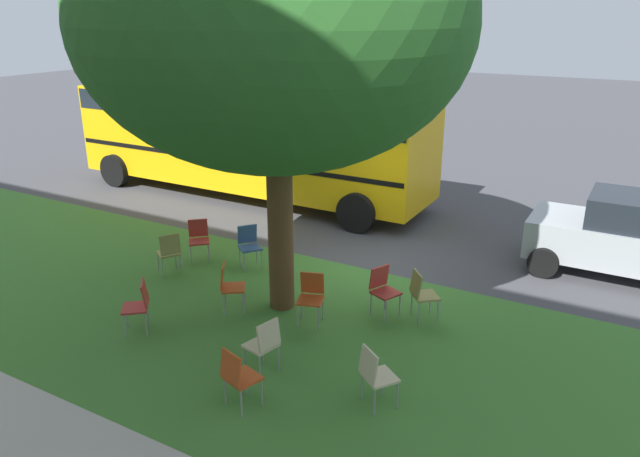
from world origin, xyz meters
name	(u,v)px	position (x,y,z in m)	size (l,w,h in m)	color
ground	(363,264)	(0.00, 0.00, 0.00)	(80.00, 80.00, 0.00)	#424247
grass_verge	(280,331)	(0.00, 3.20, 0.00)	(48.00, 6.00, 0.01)	#3D752D
street_tree	(276,25)	(0.47, 2.39, 4.79)	(6.12, 6.12, 7.06)	brown
chair_0	(238,375)	(-0.64, 5.16, 0.52)	(0.52, 0.52, 0.88)	#C64C1E
chair_1	(199,237)	(3.13, 1.47, 0.52)	(0.59, 0.59, 0.88)	#B7332D
chair_2	(229,284)	(1.16, 3.00, 0.52)	(0.58, 0.58, 0.88)	#C64C1E
chair_3	(422,292)	(-1.87, 1.65, 0.52)	(0.59, 0.59, 0.88)	olive
chair_4	(311,294)	(-0.28, 2.65, 0.52)	(0.53, 0.53, 0.88)	#C64C1E
chair_5	(375,373)	(-2.19, 4.24, 0.52)	(0.58, 0.58, 0.88)	beige
chair_6	(383,287)	(-1.23, 1.81, 0.52)	(0.55, 0.55, 0.88)	#B7332D
chair_7	(264,342)	(-0.47, 4.31, 0.52)	(0.51, 0.50, 0.88)	beige
chair_8	(249,243)	(1.99, 1.25, 0.52)	(0.59, 0.58, 0.88)	#335184
chair_9	(169,251)	(3.14, 2.36, 0.52)	(0.57, 0.57, 0.88)	olive
chair_10	(139,303)	(2.00, 4.30, 0.52)	(0.59, 0.59, 0.88)	#B7332D
parked_car	(632,237)	(-4.80, -2.05, 0.84)	(3.70, 1.92, 1.65)	#ADB2B7
school_bus	(248,133)	(4.99, -2.94, 1.76)	(10.40, 2.80, 2.88)	yellow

